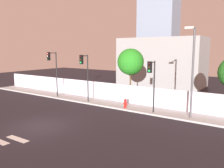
% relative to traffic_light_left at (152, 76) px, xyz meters
% --- Properties ---
extents(ground_plane, '(80.00, 80.00, 0.00)m').
position_rel_traffic_light_left_xyz_m(ground_plane, '(-5.34, -6.96, -3.35)').
color(ground_plane, '#28232B').
extents(sidewalk, '(36.00, 2.40, 0.15)m').
position_rel_traffic_light_left_xyz_m(sidewalk, '(-5.34, 1.24, -3.28)').
color(sidewalk, '#B1B1B1').
rests_on(sidewalk, ground).
extents(perimeter_wall, '(36.00, 0.18, 1.80)m').
position_rel_traffic_light_left_xyz_m(perimeter_wall, '(-5.34, 2.53, -2.30)').
color(perimeter_wall, silver).
rests_on(perimeter_wall, sidewalk).
extents(traffic_light_left, '(0.35, 1.32, 4.38)m').
position_rel_traffic_light_left_xyz_m(traffic_light_left, '(0.00, 0.00, 0.00)').
color(traffic_light_left, black).
rests_on(traffic_light_left, sidewalk).
extents(traffic_light_center, '(0.34, 1.17, 4.79)m').
position_rel_traffic_light_left_xyz_m(traffic_light_center, '(-7.35, 0.10, 0.28)').
color(traffic_light_center, black).
rests_on(traffic_light_center, sidewalk).
extents(traffic_light_right, '(0.36, 1.23, 5.04)m').
position_rel_traffic_light_left_xyz_m(traffic_light_right, '(-12.03, 0.08, 0.45)').
color(traffic_light_right, black).
rests_on(traffic_light_right, sidewalk).
extents(street_lamp_curbside, '(0.61, 1.91, 6.93)m').
position_rel_traffic_light_left_xyz_m(street_lamp_curbside, '(3.05, 0.55, 0.88)').
color(street_lamp_curbside, '#4C4C51').
rests_on(street_lamp_curbside, sidewalk).
extents(fire_hydrant, '(0.44, 0.26, 0.84)m').
position_rel_traffic_light_left_xyz_m(fire_hydrant, '(-2.80, 0.50, -2.75)').
color(fire_hydrant, red).
rests_on(fire_hydrant, sidewalk).
extents(roadside_tree_leftmost, '(2.76, 2.76, 5.57)m').
position_rel_traffic_light_left_xyz_m(roadside_tree_leftmost, '(-4.18, 3.76, 0.83)').
color(roadside_tree_leftmost, brown).
rests_on(roadside_tree_leftmost, ground).
extents(low_building_distant, '(12.75, 6.00, 7.24)m').
position_rel_traffic_light_left_xyz_m(low_building_distant, '(-6.18, 16.53, 0.27)').
color(low_building_distant, '#9A9A9A').
rests_on(low_building_distant, ground).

